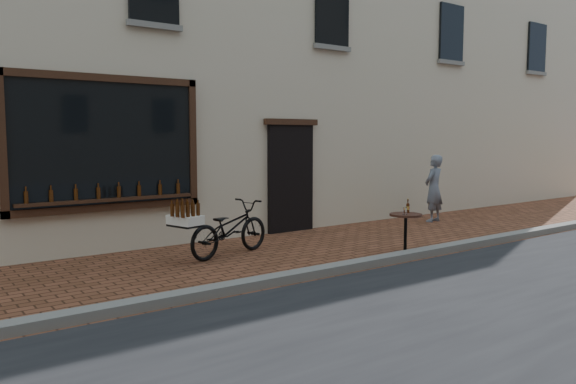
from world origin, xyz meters
TOP-DOWN VIEW (x-y plane):
  - ground at (0.00, 0.00)m, footprint 90.00×90.00m
  - kerb at (0.00, 0.20)m, footprint 90.00×0.25m
  - shop_building at (0.00, 6.50)m, footprint 28.00×6.20m
  - cargo_bicycle at (-0.37, 2.14)m, footprint 2.06×1.04m
  - bistro_table at (2.06, 0.47)m, footprint 0.53×0.53m
  - pedestrian at (5.38, 2.59)m, footprint 0.63×0.48m

SIDE VIEW (x-z plane):
  - ground at x=0.00m, z-range 0.00..0.00m
  - kerb at x=0.00m, z-range 0.00..0.12m
  - cargo_bicycle at x=-0.37m, z-range -0.02..0.94m
  - bistro_table at x=2.06m, z-range 0.03..0.95m
  - pedestrian at x=5.38m, z-range 0.00..1.55m
  - shop_building at x=0.00m, z-range 0.00..10.00m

